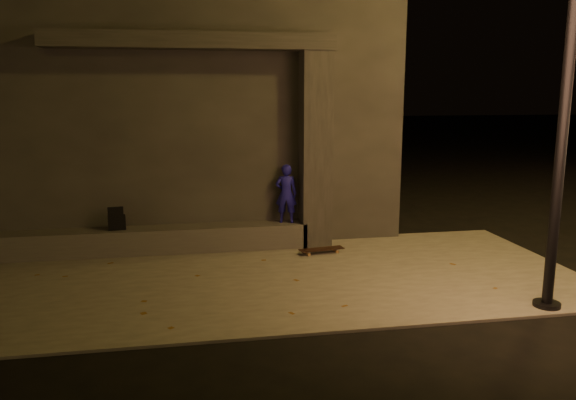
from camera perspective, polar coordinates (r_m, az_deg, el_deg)
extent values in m
plane|color=black|center=(7.08, -4.14, -13.41)|extent=(120.00, 120.00, 0.00)
cube|color=#645F58|center=(8.93, -5.54, -8.04)|extent=(11.00, 4.40, 0.04)
cube|color=#32302E|center=(12.93, -11.93, 9.30)|extent=(9.00, 5.00, 5.20)
cube|color=#504E48|center=(10.54, -14.54, -3.99)|extent=(6.00, 0.55, 0.45)
cube|color=#32302E|center=(10.49, 2.79, 5.04)|extent=(0.55, 0.55, 3.60)
cube|color=#32302E|center=(10.26, -9.70, 15.62)|extent=(5.00, 0.70, 0.28)
imported|color=#1B189C|center=(10.49, -0.20, 0.66)|extent=(0.46, 0.35, 1.11)
cube|color=black|center=(10.50, -17.00, -2.21)|extent=(0.33, 0.24, 0.25)
cube|color=black|center=(10.46, -17.06, -1.07)|extent=(0.27, 0.07, 0.18)
cube|color=black|center=(10.19, 3.43, -4.99)|extent=(0.84, 0.33, 0.02)
cylinder|color=#A57942|center=(10.38, 4.66, -5.02)|extent=(0.06, 0.04, 0.06)
cylinder|color=#A57942|center=(10.24, 5.01, -5.25)|extent=(0.06, 0.04, 0.06)
cylinder|color=#A57942|center=(10.18, 1.82, -5.31)|extent=(0.06, 0.04, 0.06)
cylinder|color=#A57942|center=(10.04, 2.14, -5.55)|extent=(0.06, 0.04, 0.06)
cube|color=#99999E|center=(10.30, 4.84, -4.95)|extent=(0.08, 0.17, 0.02)
cube|color=#99999E|center=(10.10, 1.98, -5.24)|extent=(0.08, 0.17, 0.02)
cylinder|color=black|center=(8.05, 26.57, 11.50)|extent=(0.14, 0.14, 6.30)
cylinder|color=black|center=(8.54, 24.78, -9.71)|extent=(0.36, 0.36, 0.10)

